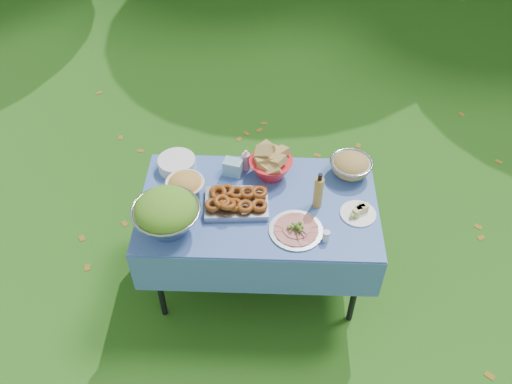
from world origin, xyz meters
TOP-DOWN VIEW (x-y plane):
  - ground at (0.00, 0.00)m, footprint 80.00×80.00m
  - picnic_table at (0.00, 0.00)m, footprint 1.46×0.86m
  - salad_bowl at (-0.52, -0.22)m, footprint 0.49×0.49m
  - pasta_bowl_white at (-0.46, 0.08)m, footprint 0.31×0.31m
  - plate_stack at (-0.54, 0.30)m, footprint 0.31×0.31m
  - wipes_box at (-0.17, 0.26)m, footprint 0.13×0.11m
  - sanitizer_bottle at (-0.09, 0.31)m, footprint 0.07×0.07m
  - bread_bowl at (0.07, 0.26)m, footprint 0.30×0.30m
  - pasta_bowl_steel at (0.58, 0.29)m, footprint 0.34×0.34m
  - fried_tray at (-0.13, -0.03)m, footprint 0.40×0.29m
  - charcuterie_platter at (0.23, -0.22)m, footprint 0.34×0.34m
  - oil_bottle at (0.36, -0.00)m, footprint 0.07×0.07m
  - cheese_plate at (0.60, -0.07)m, footprint 0.27×0.27m
  - shaker at (0.40, -0.28)m, footprint 0.05×0.05m

SIDE VIEW (x-z plane):
  - ground at x=0.00m, z-range 0.00..0.00m
  - picnic_table at x=0.00m, z-range 0.00..0.76m
  - cheese_plate at x=0.60m, z-range 0.76..0.82m
  - shaker at x=0.40m, z-range 0.76..0.83m
  - charcuterie_platter at x=0.23m, z-range 0.76..0.83m
  - plate_stack at x=-0.54m, z-range 0.76..0.84m
  - fried_tray at x=-0.13m, z-range 0.76..0.85m
  - wipes_box at x=-0.17m, z-range 0.76..0.87m
  - pasta_bowl_white at x=-0.46m, z-range 0.76..0.89m
  - pasta_bowl_steel at x=0.58m, z-range 0.76..0.90m
  - sanitizer_bottle at x=-0.09m, z-range 0.76..0.91m
  - bread_bowl at x=0.07m, z-range 0.76..0.95m
  - salad_bowl at x=-0.52m, z-range 0.76..1.02m
  - oil_bottle at x=0.36m, z-range 0.76..1.02m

